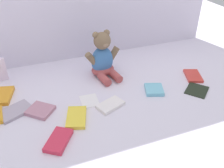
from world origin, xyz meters
The scene contains 12 objects.
ground_plane centered at (0.00, 0.00, 0.00)m, with size 3.20×3.20×0.00m, color silver.
teddy_bear centered at (0.06, 0.15, 0.09)m, with size 0.21×0.19×0.25m.
book_case_0 centered at (0.24, -0.09, 0.01)m, with size 0.09×0.09×0.02m, color #71BFD9.
book_case_1 centered at (0.51, -0.05, 0.01)m, with size 0.08×0.12×0.01m, color red.
book_case_2 centered at (-0.46, 0.12, 0.01)m, with size 0.10×0.14×0.02m, color orange.
book_case_3 centered at (0.45, -0.16, 0.00)m, with size 0.10×0.11×0.01m, color black.
book_case_5 centered at (-0.08, -0.06, 0.00)m, with size 0.08×0.10×0.01m, color white.
book_case_6 centered at (-0.16, -0.16, 0.01)m, with size 0.08×0.13×0.02m, color yellow.
book_case_7 centered at (-0.30, -0.06, 0.01)m, with size 0.09×0.10×0.02m, color #B3778D.
book_case_9 centered at (-0.40, -0.02, 0.01)m, with size 0.09×0.14×0.01m, color #A496A8.
book_case_10 centered at (0.00, -0.13, 0.01)m, with size 0.07×0.12×0.02m, color white.
book_case_11 centered at (-0.26, -0.26, 0.01)m, with size 0.07×0.12×0.02m, color #D32A45.
Camera 1 is at (-0.31, -0.96, 0.70)m, focal length 39.76 mm.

